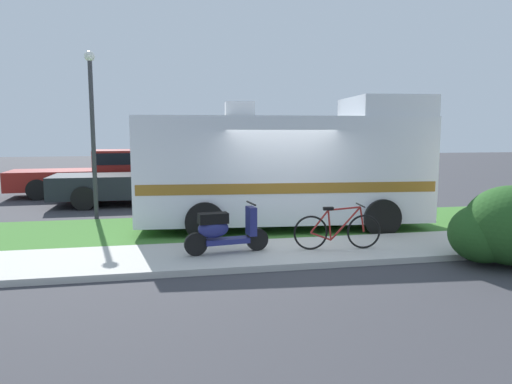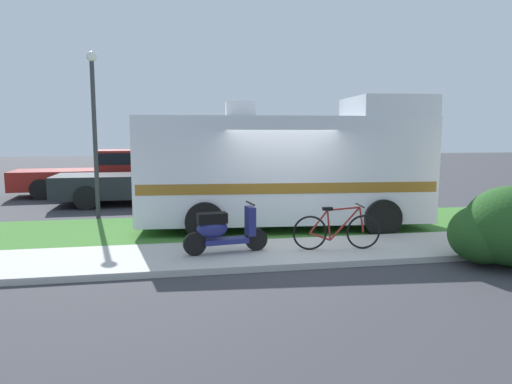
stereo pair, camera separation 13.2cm
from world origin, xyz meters
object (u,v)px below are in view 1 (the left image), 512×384
object	(u,v)px
motorhome_rv	(287,167)
street_lamp_post	(92,120)
bicycle	(337,230)
scooter	(224,230)
pickup_truck_near	(155,176)
pickup_truck_far	(104,171)

from	to	relation	value
motorhome_rv	street_lamp_post	world-z (taller)	street_lamp_post
motorhome_rv	bicycle	xyz separation A→B (m)	(0.35, -2.67, -1.07)
motorhome_rv	scooter	xyz separation A→B (m)	(-1.92, -2.55, -1.00)
bicycle	pickup_truck_near	world-z (taller)	pickup_truck_near
street_lamp_post	motorhome_rv	bearing A→B (deg)	-24.76
bicycle	scooter	bearing A→B (deg)	176.89
motorhome_rv	pickup_truck_near	bearing A→B (deg)	123.93
motorhome_rv	pickup_truck_far	world-z (taller)	motorhome_rv
scooter	pickup_truck_far	bearing A→B (deg)	108.63
bicycle	pickup_truck_near	distance (m)	8.48
bicycle	motorhome_rv	bearing A→B (deg)	97.42
motorhome_rv	street_lamp_post	size ratio (longest dim) A/B	1.56
pickup_truck_near	street_lamp_post	world-z (taller)	street_lamp_post
motorhome_rv	pickup_truck_far	distance (m)	9.33
scooter	motorhome_rv	bearing A→B (deg)	53.06
motorhome_rv	pickup_truck_far	size ratio (longest dim) A/B	1.27
motorhome_rv	street_lamp_post	xyz separation A→B (m)	(-4.92, 2.27, 1.20)
motorhome_rv	bicycle	distance (m)	2.90
motorhome_rv	pickup_truck_far	xyz separation A→B (m)	(-5.34, 7.62, -0.63)
street_lamp_post	pickup_truck_near	bearing A→B (deg)	59.33
scooter	pickup_truck_near	xyz separation A→B (m)	(-1.42, 7.50, 0.38)
bicycle	street_lamp_post	world-z (taller)	street_lamp_post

